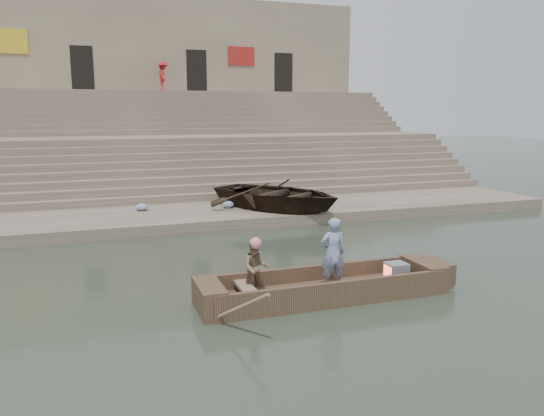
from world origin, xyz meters
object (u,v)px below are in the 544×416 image
main_rowboat (324,293)px  pedestrian (163,77)px  beached_rowboat (277,195)px  standing_man (333,253)px  rowing_man (256,268)px  television (396,272)px

main_rowboat → pedestrian: bearing=90.4°
main_rowboat → beached_rowboat: bearing=77.3°
main_rowboat → standing_man: standing_man is taller
rowing_man → standing_man: bearing=3.6°
main_rowboat → rowing_man: size_ratio=4.27×
television → beached_rowboat: size_ratio=0.09×
standing_man → beached_rowboat: standing_man is taller
standing_man → main_rowboat: bearing=5.2°
main_rowboat → television: 1.83m
standing_man → television: 1.71m
rowing_man → television: bearing=5.5°
standing_man → pedestrian: size_ratio=0.87×
standing_man → rowing_man: size_ratio=1.34×
main_rowboat → television: television is taller
pedestrian → main_rowboat: bearing=-177.4°
main_rowboat → standing_man: size_ratio=3.19×
rowing_man → television: (3.33, -0.13, -0.38)m
television → beached_rowboat: beached_rowboat is taller
beached_rowboat → pedestrian: bearing=63.1°
beached_rowboat → television: bearing=-125.3°
main_rowboat → television: bearing=-0.0°
rowing_man → television: rowing_man is taller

